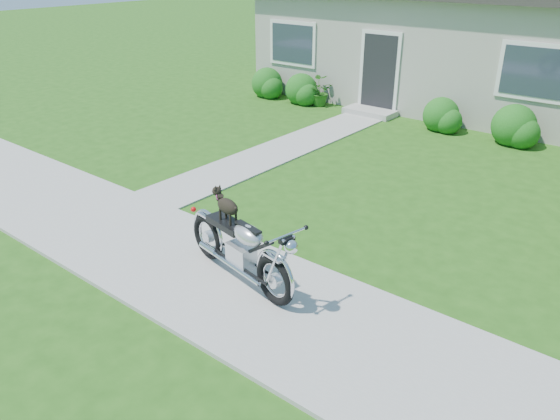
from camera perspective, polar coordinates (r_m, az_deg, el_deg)
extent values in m
plane|color=#235114|center=(8.38, -12.30, -4.20)|extent=(80.00, 80.00, 0.00)
cube|color=#9E9B93|center=(8.37, -12.31, -4.08)|extent=(24.00, 2.20, 0.04)
cube|color=#9E9B93|center=(12.61, 0.93, 6.61)|extent=(1.20, 8.00, 0.03)
cube|color=#B3AFA1|center=(17.62, 19.89, 15.50)|extent=(12.00, 6.00, 3.00)
cube|color=black|center=(15.57, 10.29, 13.75)|extent=(1.00, 0.06, 2.10)
cube|color=#9E9B93|center=(15.49, 9.37, 10.07)|extent=(1.40, 0.70, 0.16)
cube|color=#2D3847|center=(17.11, 1.30, 17.00)|extent=(1.70, 0.05, 1.30)
cube|color=#2D3847|center=(14.02, 25.16, 12.90)|extent=(1.70, 0.05, 1.30)
sphere|color=#1D5F19|center=(13.86, 23.23, 8.08)|extent=(1.01, 1.01, 1.01)
sphere|color=#1D5F19|center=(17.34, -1.37, 13.10)|extent=(0.95, 0.95, 0.95)
sphere|color=#1D5F19|center=(16.53, 2.23, 12.47)|extent=(0.94, 0.94, 0.94)
sphere|color=#1D5F19|center=(14.42, 16.46, 9.49)|extent=(0.89, 0.89, 0.89)
imported|color=#245D18|center=(16.24, 4.02, 12.24)|extent=(0.79, 0.70, 0.83)
imported|color=#33661C|center=(14.48, 16.43, 9.59)|extent=(0.52, 0.52, 0.77)
torus|color=black|center=(6.79, -0.53, -7.35)|extent=(0.68, 0.24, 0.67)
torus|color=black|center=(7.85, -7.51, -2.77)|extent=(0.68, 0.24, 0.67)
cube|color=silver|center=(7.24, -4.07, -4.72)|extent=(0.44, 0.31, 0.30)
ellipsoid|color=silver|center=(6.94, -3.33, -2.61)|extent=(0.56, 0.38, 0.26)
cube|color=black|center=(7.30, -5.54, -1.42)|extent=(0.69, 0.38, 0.09)
cube|color=silver|center=(6.62, -0.55, -4.87)|extent=(0.32, 0.20, 0.03)
cube|color=silver|center=(7.70, -7.65, -0.54)|extent=(0.32, 0.20, 0.03)
cylinder|color=silver|center=(6.28, 0.71, -2.64)|extent=(0.14, 0.59, 0.03)
sphere|color=silver|center=(6.29, 1.18, -3.87)|extent=(0.20, 0.20, 0.17)
cylinder|color=silver|center=(7.25, -4.87, -5.93)|extent=(1.09, 0.27, 0.06)
ellipsoid|color=black|center=(7.16, -5.49, 0.38)|extent=(0.42, 0.25, 0.21)
sphere|color=black|center=(7.29, -6.62, 1.96)|extent=(0.15, 0.15, 0.13)
cylinder|color=black|center=(7.33, -5.67, -0.22)|extent=(0.04, 0.04, 0.16)
cylinder|color=black|center=(7.28, -6.26, -0.41)|extent=(0.04, 0.04, 0.16)
cylinder|color=black|center=(7.16, -4.62, -0.82)|extent=(0.04, 0.04, 0.16)
cylinder|color=black|center=(7.11, -5.22, -1.03)|extent=(0.04, 0.04, 0.16)
torus|color=#CC368D|center=(7.27, -6.34, 1.41)|extent=(0.08, 0.12, 0.10)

